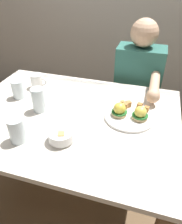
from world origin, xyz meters
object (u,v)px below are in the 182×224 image
(dining_table, at_px, (70,129))
(diner_person, at_px, (137,87))
(eggs_benedict_plate, at_px, (129,114))
(fruit_bowl, at_px, (61,136))
(water_glass_extra, at_px, (18,90))
(water_glass_far, at_px, (17,132))
(water_glass_near, at_px, (39,101))
(coffee_mug, at_px, (37,81))

(dining_table, relative_size, diner_person, 1.05)
(dining_table, height_order, eggs_benedict_plate, eggs_benedict_plate)
(fruit_bowl, relative_size, diner_person, 0.11)
(eggs_benedict_plate, distance_m, fruit_bowl, 0.39)
(fruit_bowl, distance_m, water_glass_extra, 0.50)
(fruit_bowl, xyz_separation_m, diner_person, (0.27, 0.81, -0.12))
(dining_table, xyz_separation_m, eggs_benedict_plate, (0.33, 0.06, 0.13))
(dining_table, distance_m, water_glass_extra, 0.40)
(fruit_bowl, height_order, water_glass_far, water_glass_far)
(eggs_benedict_plate, bearing_deg, water_glass_near, -171.26)
(coffee_mug, bearing_deg, eggs_benedict_plate, -14.51)
(coffee_mug, relative_size, water_glass_far, 0.91)
(dining_table, bearing_deg, fruit_bowl, -76.73)
(eggs_benedict_plate, xyz_separation_m, water_glass_far, (-0.47, -0.33, 0.03))
(water_glass_extra, xyz_separation_m, diner_person, (0.68, 0.52, -0.14))
(eggs_benedict_plate, bearing_deg, water_glass_extra, 178.50)
(eggs_benedict_plate, distance_m, diner_person, 0.55)
(water_glass_extra, bearing_deg, water_glass_near, -26.19)
(eggs_benedict_plate, distance_m, water_glass_near, 0.50)
(dining_table, distance_m, coffee_mug, 0.42)
(fruit_bowl, height_order, coffee_mug, coffee_mug)
(water_glass_near, height_order, diner_person, diner_person)
(water_glass_extra, bearing_deg, dining_table, -12.76)
(fruit_bowl, distance_m, water_glass_near, 0.30)
(diner_person, bearing_deg, water_glass_near, -128.41)
(dining_table, relative_size, eggs_benedict_plate, 4.44)
(eggs_benedict_plate, bearing_deg, coffee_mug, 165.49)
(coffee_mug, bearing_deg, fruit_bowl, -50.77)
(dining_table, relative_size, coffee_mug, 10.77)
(fruit_bowl, relative_size, coffee_mug, 1.08)
(eggs_benedict_plate, height_order, coffee_mug, coffee_mug)
(water_glass_far, relative_size, diner_person, 0.11)
(eggs_benedict_plate, distance_m, coffee_mug, 0.66)
(fruit_bowl, height_order, diner_person, diner_person)
(fruit_bowl, xyz_separation_m, water_glass_near, (-0.22, 0.20, 0.03))
(diner_person, bearing_deg, coffee_mug, -149.40)
(water_glass_extra, relative_size, diner_person, 0.10)
(dining_table, bearing_deg, water_glass_extra, 167.24)
(fruit_bowl, relative_size, water_glass_near, 0.87)
(dining_table, distance_m, water_glass_near, 0.24)
(dining_table, distance_m, water_glass_far, 0.34)
(dining_table, height_order, diner_person, diner_person)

